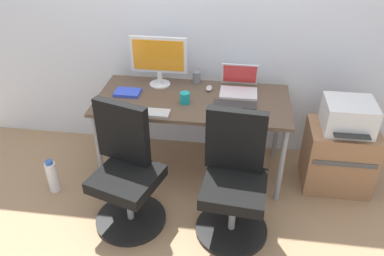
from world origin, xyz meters
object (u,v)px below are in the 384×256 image
water_bottle_on_floor (52,176)px  office_chair_left (126,173)px  side_cabinet (338,157)px  coffee_mug (185,98)px  desktop_monitor (159,58)px  office_chair_right (234,182)px  open_laptop (239,85)px  printer (348,116)px

water_bottle_on_floor → office_chair_left: bearing=-15.2°
side_cabinet → coffee_mug: bearing=-178.1°
side_cabinet → desktop_monitor: (-1.55, 0.26, 0.69)m
office_chair_right → open_laptop: bearing=91.1°
office_chair_left → coffee_mug: 0.75m
side_cabinet → water_bottle_on_floor: bearing=-170.0°
office_chair_left → printer: office_chair_left is taller
desktop_monitor → office_chair_right: bearing=-50.9°
printer → desktop_monitor: desktop_monitor is taller
water_bottle_on_floor → open_laptop: (1.49, 0.64, 0.63)m
water_bottle_on_floor → open_laptop: open_laptop is taller
printer → water_bottle_on_floor: size_ratio=1.29×
open_laptop → water_bottle_on_floor: bearing=-156.6°
office_chair_left → desktop_monitor: size_ratio=1.96×
water_bottle_on_floor → desktop_monitor: desktop_monitor is taller
office_chair_right → water_bottle_on_floor: bearing=172.8°
side_cabinet → printer: bearing=-90.0°
office_chair_left → side_cabinet: (1.64, 0.61, -0.14)m
side_cabinet → coffee_mug: size_ratio=6.12×
office_chair_right → desktop_monitor: (-0.70, 0.86, 0.55)m
open_laptop → office_chair_right: bearing=-88.9°
office_chair_left → office_chair_right: 0.79m
office_chair_left → open_laptop: size_ratio=3.03×
office_chair_left → desktop_monitor: desktop_monitor is taller
side_cabinet → desktop_monitor: bearing=170.6°
office_chair_left → coffee_mug: office_chair_left is taller
office_chair_right → coffee_mug: office_chair_right is taller
side_cabinet → open_laptop: (-0.87, 0.23, 0.50)m
printer → open_laptop: (-0.87, 0.23, 0.10)m
office_chair_right → side_cabinet: size_ratio=1.67×
office_chair_left → water_bottle_on_floor: size_ratio=3.03×
open_laptop → coffee_mug: 0.50m
desktop_monitor → coffee_mug: 0.45m
water_bottle_on_floor → coffee_mug: (1.07, 0.37, 0.62)m
office_chair_left → side_cabinet: 1.76m
office_chair_right → open_laptop: size_ratio=3.03×
office_chair_right → open_laptop: 0.91m
printer → open_laptop: bearing=165.1°
open_laptop → coffee_mug: (-0.42, -0.27, -0.01)m
water_bottle_on_floor → desktop_monitor: (0.80, 0.67, 0.83)m
desktop_monitor → open_laptop: size_ratio=1.55×
open_laptop → desktop_monitor: bearing=177.6°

